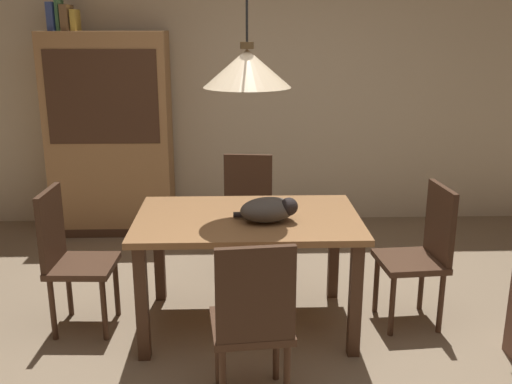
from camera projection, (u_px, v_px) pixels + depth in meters
The scene contains 14 objects.
ground at pixel (266, 360), 3.43m from camera, with size 10.00×10.00×0.00m, color #847056.
back_wall at pixel (253, 74), 5.58m from camera, with size 6.40×0.10×2.90m, color beige.
dining_table at pixel (248, 231), 3.67m from camera, with size 1.40×0.90×0.75m.
chair_left_side at pixel (70, 254), 3.68m from camera, with size 0.42×0.42×0.93m.
chair_far_back at pixel (247, 210), 4.55m from camera, with size 0.44×0.44×0.93m.
chair_right_side at pixel (423, 249), 3.75m from camera, with size 0.43×0.43×0.93m.
chair_near_front at pixel (253, 319), 2.87m from camera, with size 0.44×0.44×0.93m.
cat_sleeping at pixel (269, 210), 3.53m from camera, with size 0.40×0.29×0.16m.
pendant_lamp at pixel (247, 68), 3.39m from camera, with size 0.52×0.52×1.30m.
hutch_bookcase at pixel (111, 139), 5.37m from camera, with size 1.12×0.45×1.85m.
book_blue_wide at pixel (53, 17), 5.06m from camera, with size 0.06×0.24×0.24m, color #384C93.
book_green_slim at pixel (60, 15), 5.06m from camera, with size 0.03×0.20×0.26m, color #427A4C.
book_brown_thick at pixel (67, 18), 5.07m from camera, with size 0.06×0.24×0.22m, color brown.
book_yellow_short at pixel (75, 20), 5.07m from camera, with size 0.04×0.20×0.18m, color gold.
Camera 1 is at (-0.16, -3.02, 1.91)m, focal length 40.87 mm.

